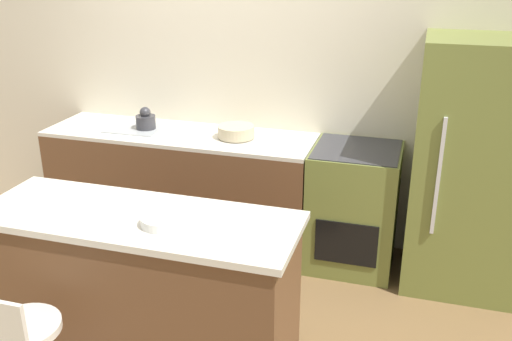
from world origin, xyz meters
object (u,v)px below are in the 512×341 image
at_px(oven_range, 353,207).
at_px(refrigerator, 469,168).
at_px(kettle, 146,120).
at_px(mixing_bowl, 236,131).

bearing_deg(oven_range, refrigerator, -2.14).
distance_m(oven_range, kettle, 1.77).
xyz_separation_m(oven_range, kettle, (-1.69, 0.01, 0.54)).
height_order(refrigerator, mixing_bowl, refrigerator).
height_order(oven_range, kettle, kettle).
height_order(oven_range, mixing_bowl, mixing_bowl).
distance_m(refrigerator, mixing_bowl, 1.70).
distance_m(oven_range, mixing_bowl, 1.06).
xyz_separation_m(oven_range, refrigerator, (0.77, -0.03, 0.42)).
distance_m(kettle, mixing_bowl, 0.76).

